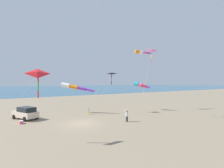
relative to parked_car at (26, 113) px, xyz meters
The scene contains 12 objects.
ground_plane 9.31m from the parked_car, 41.69° to the left, with size 600.00×600.00×0.00m, color gray.
ocean_water_strip 158.21m from the parked_car, behind, with size 240.00×600.00×0.01m, color #285B7A.
parked_car is the anchor object (origin of this frame).
cooler_box 2.90m from the parked_car, 16.07° to the right, with size 0.62×0.42×0.42m.
person_adult_flyer 15.23m from the parked_car, 51.05° to the left, with size 0.52×0.41×1.75m.
person_child_green_jacket 9.74m from the parked_car, 79.72° to the left, with size 0.42×0.41×1.18m.
kite_windsock_white_trailing 20.96m from the parked_car, 81.35° to the left, with size 5.11×9.70×5.79m.
kite_delta_yellow_midlevel 22.24m from the parked_car, 64.55° to the left, with size 2.98×6.13×11.33m.
kite_delta_purple_drifting 15.66m from the parked_car, 81.93° to the left, with size 1.72×7.84×7.54m.
kite_windsock_orange_high_right 8.85m from the parked_car, 99.28° to the left, with size 4.73×9.22×5.58m.
kite_windsock_red_high_left 24.32m from the parked_car, 84.75° to the left, with size 1.89×14.86×12.50m.
kite_delta_long_streamer_right 12.47m from the parked_car, ahead, with size 10.06×4.17×6.86m.
Camera 1 is at (20.85, -8.72, 5.54)m, focal length 26.23 mm.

